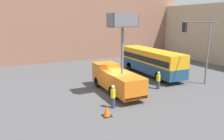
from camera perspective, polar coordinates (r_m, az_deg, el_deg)
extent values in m
plane|color=#4C4C4F|center=(20.58, 0.01, -6.22)|extent=(120.00, 120.00, 0.00)
cube|color=#936651|center=(41.06, -14.07, 12.09)|extent=(44.00, 10.00, 12.71)
cube|color=orange|center=(22.62, -1.64, -0.60)|extent=(2.20, 2.14, 1.96)
cube|color=orange|center=(19.55, 2.62, -3.28)|extent=(2.20, 5.00, 1.65)
cube|color=red|center=(17.76, 6.34, -7.36)|extent=(2.16, 0.10, 0.24)
cylinder|color=black|center=(22.50, -3.84, -3.14)|extent=(0.30, 1.06, 1.06)
cylinder|color=black|center=(23.24, 0.53, -2.58)|extent=(0.30, 1.06, 1.06)
cylinder|color=black|center=(19.38, 0.10, -5.81)|extent=(0.30, 1.06, 1.06)
cylinder|color=black|center=(20.23, 4.98, -5.04)|extent=(0.30, 1.06, 1.06)
cylinder|color=slate|center=(18.95, 2.71, 4.99)|extent=(0.24, 0.24, 4.04)
cube|color=brown|center=(18.77, 2.78, 11.26)|extent=(2.31, 1.45, 0.10)
cube|color=slate|center=(18.26, -0.37, 13.02)|extent=(0.08, 1.45, 1.05)
cube|color=slate|center=(19.31, 5.79, 12.96)|extent=(0.08, 1.45, 1.05)
cube|color=slate|center=(19.37, 1.81, 13.02)|extent=(2.31, 0.08, 1.05)
cube|color=slate|center=(18.16, 3.85, 12.99)|extent=(2.31, 0.08, 1.05)
cube|color=navy|center=(27.60, 10.03, 0.94)|extent=(2.57, 10.31, 1.21)
cube|color=orange|center=(27.35, 10.14, 3.69)|extent=(2.57, 10.31, 1.47)
cube|color=black|center=(27.39, 10.12, 3.23)|extent=(2.59, 9.90, 0.65)
cylinder|color=black|center=(29.73, 4.64, 0.95)|extent=(0.30, 1.14, 1.14)
cylinder|color=black|center=(30.91, 8.29, 1.33)|extent=(0.30, 1.14, 1.14)
cylinder|color=black|center=(24.57, 12.13, -1.90)|extent=(0.30, 1.14, 1.14)
cylinder|color=black|center=(25.99, 16.10, -1.31)|extent=(0.30, 1.14, 1.14)
cylinder|color=slate|center=(24.97, 23.73, 4.20)|extent=(0.18, 0.18, 6.84)
cylinder|color=slate|center=(23.19, 21.66, 11.54)|extent=(0.53, 3.83, 0.13)
cube|color=black|center=(21.70, 18.44, 10.55)|extent=(0.35, 0.35, 0.90)
sphere|color=red|center=(21.69, 18.49, 11.21)|extent=(0.20, 0.20, 0.20)
cylinder|color=navy|center=(17.29, 0.27, -8.57)|extent=(0.32, 0.32, 0.85)
cylinder|color=yellow|center=(17.03, 0.27, -6.19)|extent=(0.38, 0.38, 0.67)
sphere|color=tan|center=(16.89, 0.27, -4.75)|extent=(0.23, 0.23, 0.23)
sphere|color=white|center=(16.85, 0.27, -4.42)|extent=(0.24, 0.24, 0.24)
cylinder|color=navy|center=(22.34, 11.95, -3.84)|extent=(0.32, 0.32, 0.81)
cylinder|color=yellow|center=(22.14, 12.04, -2.04)|extent=(0.38, 0.38, 0.64)
sphere|color=tan|center=(22.04, 12.09, -0.96)|extent=(0.22, 0.22, 0.22)
sphere|color=white|center=(22.01, 12.10, -0.71)|extent=(0.23, 0.23, 0.23)
cube|color=black|center=(16.10, -1.34, -11.86)|extent=(0.66, 0.66, 0.03)
cone|color=#F25B0F|center=(15.95, -1.35, -10.67)|extent=(0.53, 0.53, 0.76)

